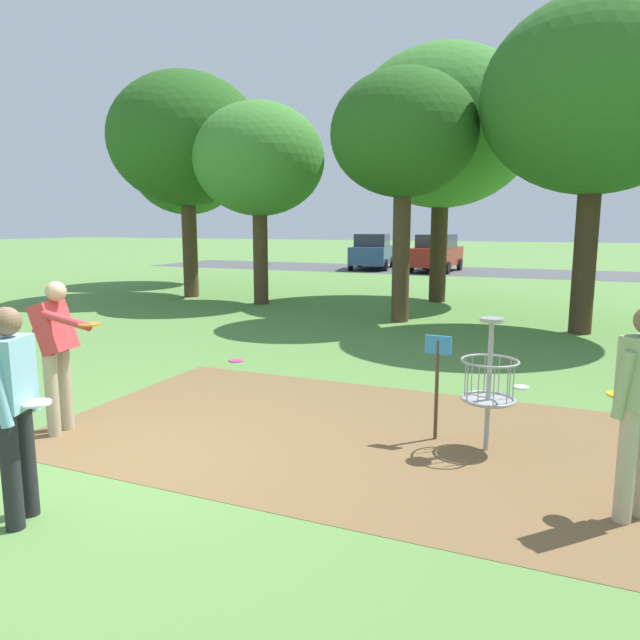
{
  "coord_description": "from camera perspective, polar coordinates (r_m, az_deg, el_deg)",
  "views": [
    {
      "loc": [
        3.86,
        -4.23,
        2.31
      ],
      "look_at": [
        0.76,
        3.11,
        1.0
      ],
      "focal_mm": 32.56,
      "sensor_mm": 36.0,
      "label": 1
    }
  ],
  "objects": [
    {
      "name": "player_throwing",
      "position": [
        7.01,
        -24.47,
        -2.4
      ],
      "size": [
        1.15,
        0.42,
        1.71
      ],
      "color": "tan",
      "rests_on": "ground"
    },
    {
      "name": "player_waiting_left",
      "position": [
        5.04,
        -27.88,
        -7.24
      ],
      "size": [
        0.44,
        0.5,
        1.71
      ],
      "color": "#232328",
      "rests_on": "ground"
    },
    {
      "name": "tree_mid_center",
      "position": [
        23.61,
        -12.96,
        14.27
      ],
      "size": [
        4.14,
        4.14,
        6.22
      ],
      "color": "brown",
      "rests_on": "ground"
    },
    {
      "name": "tree_mid_right",
      "position": [
        19.39,
        -13.02,
        16.81
      ],
      "size": [
        4.78,
        4.78,
        6.97
      ],
      "color": "#4C3823",
      "rests_on": "ground"
    },
    {
      "name": "tree_far_left",
      "position": [
        17.19,
        -6.02,
        15.33
      ],
      "size": [
        3.74,
        3.74,
        5.74
      ],
      "color": "#4C3823",
      "rests_on": "ground"
    },
    {
      "name": "parking_lot_strip",
      "position": [
        29.98,
        15.51,
        4.59
      ],
      "size": [
        36.0,
        6.0,
        0.01
      ],
      "primitive_type": "cube",
      "color": "#4C4C51",
      "rests_on": "ground"
    },
    {
      "name": "parked_car_leftmost",
      "position": [
        30.89,
        5.15,
        6.73
      ],
      "size": [
        2.45,
        4.43,
        1.84
      ],
      "color": "#2D4784",
      "rests_on": "ground"
    },
    {
      "name": "ground_plane",
      "position": [
        6.18,
        -18.49,
        -13.13
      ],
      "size": [
        160.0,
        160.0,
        0.0
      ],
      "primitive_type": "plane",
      "color": "#5B8942"
    },
    {
      "name": "tree_near_right",
      "position": [
        18.13,
        11.94,
        17.93
      ],
      "size": [
        5.4,
        5.4,
        7.39
      ],
      "color": "#422D1E",
      "rests_on": "ground"
    },
    {
      "name": "frisbee_far_left",
      "position": [
        8.86,
        19.17,
        -6.24
      ],
      "size": [
        0.22,
        0.22,
        0.02
      ],
      "primitive_type": "cylinder",
      "color": "white",
      "rests_on": "ground"
    },
    {
      "name": "disc_golf_basket",
      "position": [
        6.2,
        15.74,
        -5.57
      ],
      "size": [
        0.98,
        0.58,
        1.39
      ],
      "color": "#9E9EA3",
      "rests_on": "ground"
    },
    {
      "name": "tree_far_center",
      "position": [
        14.14,
        8.23,
        17.5
      ],
      "size": [
        3.4,
        3.4,
        5.83
      ],
      "color": "#4C3823",
      "rests_on": "ground"
    },
    {
      "name": "frisbee_far_right",
      "position": [
        10.07,
        -8.25,
        -3.97
      ],
      "size": [
        0.25,
        0.25,
        0.02
      ],
      "primitive_type": "cylinder",
      "color": "#E53D99",
      "rests_on": "ground"
    },
    {
      "name": "dirt_tee_pad",
      "position": [
        6.7,
        0.99,
        -10.79
      ],
      "size": [
        6.2,
        3.91,
        0.01
      ],
      "primitive_type": "cube",
      "color": "brown",
      "rests_on": "ground"
    },
    {
      "name": "parked_car_center_left",
      "position": [
        29.63,
        11.35,
        6.48
      ],
      "size": [
        2.13,
        4.28,
        1.84
      ],
      "color": "maroon",
      "rests_on": "ground"
    },
    {
      "name": "tree_mid_left",
      "position": [
        13.76,
        25.55,
        19.15
      ],
      "size": [
        4.62,
        4.62,
        6.85
      ],
      "color": "#422D1E",
      "rests_on": "ground"
    }
  ]
}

